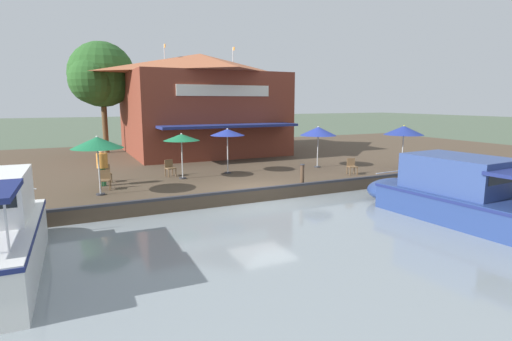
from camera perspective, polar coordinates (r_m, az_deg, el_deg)
The scene contains 17 objects.
ground_plane at distance 17.51m, azimuth 0.86°, elevation -4.75°, with size 220.00×220.00×0.00m, color #4C5B47.
quay_deck at distance 27.53m, azimuth -9.47°, elevation 1.12°, with size 22.00×56.00×0.60m, color #4C3D2D.
quay_edge_fender at distance 17.44m, azimuth 0.72°, elevation -2.61°, with size 0.20×50.40×0.10m, color #2D2D33.
waterfront_restaurant at distance 30.56m, azimuth -7.84°, elevation 9.52°, with size 11.69×11.00×7.90m.
patio_umbrella_near_quay_edge at distance 21.24m, azimuth -4.11°, elevation 5.44°, with size 1.82×1.82×2.41m.
patio_umbrella_back_row at distance 23.45m, azimuth 8.87°, elevation 5.57°, with size 2.10×2.10×2.41m.
patio_umbrella_far_corner at distance 19.99m, azimuth -10.61°, elevation 4.65°, with size 1.77×1.77×2.28m.
patio_umbrella_by_entrance at distance 24.11m, azimuth 20.36°, elevation 5.40°, with size 2.19×2.19×2.49m.
patio_umbrella_mid_patio_left at distance 17.38m, azimuth -21.75°, elevation 3.72°, with size 2.07×2.07×2.44m.
cafe_chair_back_row_seat at distance 20.33m, azimuth -20.67°, elevation -0.24°, with size 0.48×0.48×0.85m.
cafe_chair_far_corner_seat at distance 18.62m, azimuth -20.77°, elevation -1.12°, with size 0.53×0.53×0.85m.
cafe_chair_under_first_umbrella at distance 21.65m, azimuth 13.52°, elevation 0.71°, with size 0.54×0.54×0.85m.
cafe_chair_facing_river at distance 21.01m, azimuth -12.20°, elevation 0.49°, with size 0.52×0.52×0.85m.
person_at_quay_edge at distance 19.34m, azimuth -21.12°, elevation 1.10°, with size 0.49×0.49×1.73m.
motorboat_nearest_quay at distance 16.65m, azimuth 27.86°, elevation -3.41°, with size 9.51×3.64×2.33m.
mooring_post at distance 18.67m, azimuth 6.62°, elevation -0.50°, with size 0.22×0.22×0.94m.
tree_downstream_bank at distance 31.87m, azimuth -21.45°, elevation 12.44°, with size 4.97×4.73×8.13m.
Camera 1 is at (15.14, -7.61, 4.40)m, focal length 28.00 mm.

